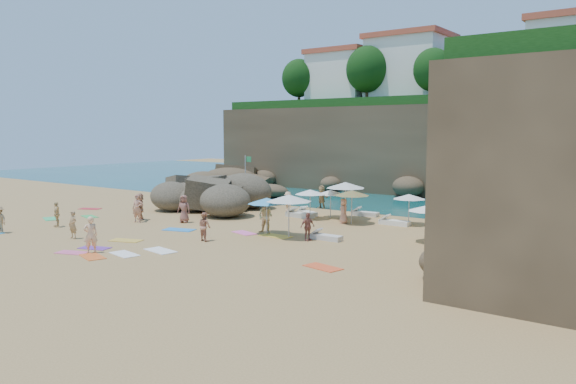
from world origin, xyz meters
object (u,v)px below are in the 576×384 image
Objects in this scene: flag_pole at (247,172)px; person_stand_2 at (288,202)px; parasol_1 at (345,185)px; person_stand_1 at (205,226)px; person_stand_3 at (308,227)px; rock_outcrop at (216,209)px; person_stand_5 at (322,197)px; person_stand_6 at (91,235)px; person_stand_0 at (137,208)px; parasol_2 at (478,190)px; lounger_0 at (365,214)px; person_stand_4 at (344,211)px; parasol_0 at (310,192)px.

person_stand_2 is (6.05, -2.61, -1.68)m from flag_pole.
person_stand_1 is at bearing -101.76° from parasol_1.
rock_outcrop is at bearing 83.09° from person_stand_3.
person_stand_3 is 0.85× the size of person_stand_5.
person_stand_6 reaches higher than person_stand_2.
flag_pole is at bearing 74.31° from person_stand_0.
person_stand_1 is at bearing -174.94° from person_stand_6.
rock_outcrop is 18.43m from parasol_2.
person_stand_1 is (7.88, -9.13, 0.76)m from rock_outcrop.
rock_outcrop is 1.88× the size of flag_pole.
flag_pole is 2.16× the size of person_stand_5.
person_stand_1 is at bearing -70.49° from person_stand_5.
person_stand_1 is at bearing 138.76° from person_stand_2.
parasol_2 is (18.55, 0.19, -0.32)m from flag_pole.
person_stand_5 is (5.90, 12.21, -0.01)m from person_stand_0.
person_stand_6 reaches higher than rock_outcrop.
lounger_0 is 1.24× the size of person_stand_3.
lounger_0 is at bearing -127.89° from person_stand_2.
person_stand_3 is at bearing -117.44° from parasol_2.
person_stand_2 is at bearing 176.11° from parasol_1.
lounger_0 is 4.66m from person_stand_5.
flag_pole reaches higher than person_stand_4.
parasol_1 reaches higher than parasol_2.
person_stand_5 is at bearing 43.39° from person_stand_0.
person_stand_4 is at bearing -145.67° from parasol_2.
flag_pole is 1.47× the size of parasol_1.
person_stand_2 is 0.83× the size of person_stand_6.
person_stand_0 reaches higher than person_stand_6.
person_stand_1 is at bearing -125.47° from parasol_2.
person_stand_4 is (2.65, -0.19, -1.00)m from parasol_0.
parasol_0 is 1.41× the size of person_stand_2.
person_stand_0 is 1.13× the size of person_stand_4.
person_stand_0 reaches higher than person_stand_3.
parasol_0 is 2.34m from parasol_1.
parasol_0 is 10.48m from parasol_2.
parasol_1 is 1.45× the size of person_stand_0.
lounger_0 is at bearing -167.29° from person_stand_6.
person_stand_1 is 5.74m from person_stand_6.
flag_pole is at bearing 154.75° from parasol_0.
person_stand_2 is 10.48m from person_stand_3.
person_stand_0 is 12.08m from person_stand_3.
flag_pole is (-0.85, 4.48, 2.41)m from rock_outcrop.
parasol_0 is 11.05m from person_stand_0.
flag_pole is 16.77m from person_stand_3.
flag_pole is at bearing -133.14° from person_stand_6.
person_stand_4 is at bearing -33.13° from person_stand_5.
person_stand_3 is (1.70, -9.41, 0.60)m from lounger_0.
parasol_1 is 11.00m from person_stand_1.
person_stand_1 is 0.97× the size of person_stand_4.
person_stand_4 reaches higher than person_stand_2.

